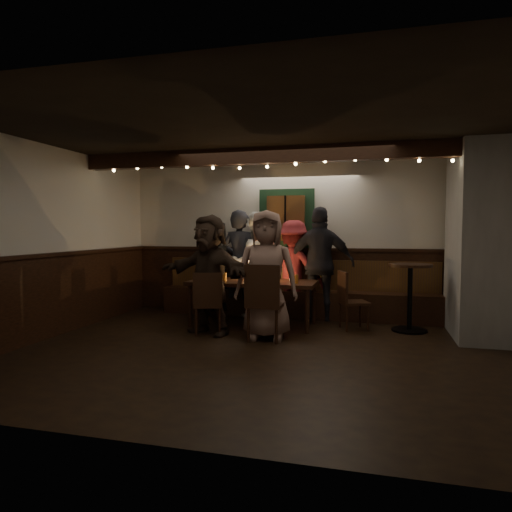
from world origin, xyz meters
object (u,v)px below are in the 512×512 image
(chair_end, at_px, (349,297))
(person_c, at_px, (256,265))
(person_b, at_px, (240,263))
(dining_table, at_px, (253,285))
(high_top, at_px, (410,289))
(person_g, at_px, (266,275))
(person_a, at_px, (216,267))
(person_f, at_px, (209,274))
(person_e, at_px, (321,264))
(person_d, at_px, (294,269))
(chair_near_right, at_px, (264,298))
(chair_near_left, at_px, (208,300))

(chair_end, distance_m, person_c, 1.70)
(person_b, bearing_deg, dining_table, 132.88)
(high_top, bearing_deg, person_g, -153.69)
(dining_table, height_order, person_a, person_a)
(dining_table, bearing_deg, person_f, -123.85)
(person_c, relative_size, person_e, 0.96)
(chair_end, distance_m, high_top, 0.87)
(person_a, relative_size, person_c, 0.92)
(person_f, bearing_deg, person_c, 98.92)
(dining_table, height_order, person_d, person_d)
(person_a, distance_m, person_e, 1.80)
(dining_table, bearing_deg, person_e, 35.22)
(chair_end, distance_m, person_b, 1.97)
(dining_table, relative_size, chair_near_right, 1.88)
(person_c, bearing_deg, person_f, 55.10)
(chair_end, distance_m, person_e, 0.88)
(chair_end, bearing_deg, person_a, 164.00)
(person_d, xyz_separation_m, person_e, (0.46, -0.11, 0.11))
(person_b, distance_m, person_c, 0.28)
(person_e, distance_m, person_f, 1.94)
(chair_near_left, distance_m, person_a, 1.58)
(chair_near_right, distance_m, chair_end, 1.44)
(chair_near_left, relative_size, chair_near_right, 0.86)
(chair_near_right, height_order, person_e, person_e)
(person_b, height_order, person_e, person_e)
(chair_near_right, xyz_separation_m, person_f, (-0.85, 0.27, 0.27))
(person_b, bearing_deg, chair_end, 174.03)
(dining_table, height_order, high_top, high_top)
(person_d, relative_size, person_f, 0.96)
(dining_table, height_order, person_b, person_b)
(dining_table, distance_m, person_g, 0.88)
(dining_table, distance_m, high_top, 2.30)
(high_top, bearing_deg, person_d, 161.65)
(person_d, bearing_deg, high_top, 174.99)
(person_g, bearing_deg, dining_table, 110.22)
(chair_end, distance_m, person_g, 1.38)
(chair_near_left, height_order, person_e, person_e)
(chair_near_right, height_order, person_f, person_f)
(chair_near_left, height_order, person_g, person_g)
(person_f, bearing_deg, person_e, 66.58)
(person_b, distance_m, person_f, 1.33)
(chair_near_left, bearing_deg, person_f, 97.21)
(person_f, bearing_deg, chair_end, 44.40)
(chair_near_left, distance_m, chair_end, 2.05)
(chair_near_right, distance_m, high_top, 2.19)
(chair_near_left, xyz_separation_m, chair_end, (1.87, 0.84, -0.01))
(person_a, xyz_separation_m, person_c, (0.73, -0.07, 0.07))
(chair_near_left, distance_m, person_b, 1.47)
(chair_near_left, height_order, person_b, person_b)
(person_e, bearing_deg, person_f, 40.68)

